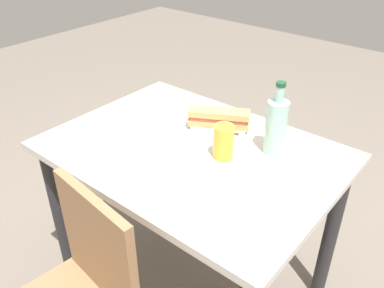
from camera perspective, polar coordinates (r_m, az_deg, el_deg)
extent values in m
plane|color=#6B6056|center=(2.05, 0.00, -18.90)|extent=(8.00, 8.00, 0.00)
cube|color=beige|center=(1.55, 0.00, -1.10)|extent=(1.09, 0.79, 0.03)
cylinder|color=#262628|center=(1.84, 18.96, -11.91)|extent=(0.06, 0.06, 0.73)
cylinder|color=#262628|center=(2.24, -4.13, -1.44)|extent=(0.06, 0.06, 0.73)
cylinder|color=#262628|center=(1.91, -18.10, -9.83)|extent=(0.06, 0.06, 0.73)
cube|color=#936B47|center=(1.34, -13.14, -13.77)|extent=(0.38, 0.07, 0.40)
cylinder|color=white|center=(1.67, 3.76, 2.45)|extent=(0.24, 0.24, 0.01)
cube|color=tan|center=(1.66, 3.78, 3.05)|extent=(0.25, 0.18, 0.02)
cube|color=#B74C3D|center=(1.65, 3.81, 3.70)|extent=(0.23, 0.17, 0.02)
cube|color=tan|center=(1.64, 3.83, 4.36)|extent=(0.25, 0.18, 0.02)
cube|color=silver|center=(1.63, 2.20, 2.09)|extent=(0.10, 0.04, 0.00)
cube|color=#59331E|center=(1.61, 5.24, 1.59)|extent=(0.08, 0.04, 0.01)
cylinder|color=#99C6B7|center=(1.50, 11.73, 2.25)|extent=(0.08, 0.08, 0.21)
cylinder|color=#99C6B7|center=(1.44, 12.30, 6.88)|extent=(0.03, 0.03, 0.06)
cylinder|color=#19472D|center=(1.42, 12.47, 8.25)|extent=(0.03, 0.03, 0.02)
cylinder|color=gold|center=(1.46, 4.47, 0.29)|extent=(0.08, 0.08, 0.13)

